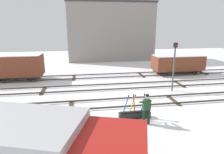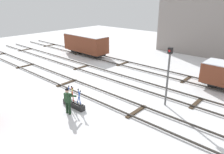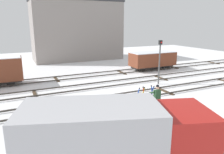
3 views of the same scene
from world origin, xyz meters
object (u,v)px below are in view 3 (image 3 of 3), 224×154
Objects in this scene: delivery_truck at (115,137)px; signal_post at (160,58)px; switch_lever_frame at (144,104)px; rail_worker at (157,96)px; freight_car_far_end at (153,59)px.

signal_post is (8.68, 9.13, 0.80)m from delivery_truck.
switch_lever_frame is at bearing -135.53° from signal_post.
switch_lever_frame is 1.08m from rail_worker.
delivery_truck is 1.70× the size of signal_post.
freight_car_far_end is (7.00, 10.26, 0.25)m from rail_worker.
delivery_truck is (-4.42, -4.94, 1.31)m from switch_lever_frame.
rail_worker is at bearing 59.76° from delivery_truck.
freight_car_far_end is at bearing 54.41° from rail_worker.
signal_post reaches higher than switch_lever_frame.
freight_car_far_end is at bearing 69.33° from delivery_truck.
signal_post is 6.32m from freight_car_far_end.
delivery_truck reaches higher than rail_worker.
switch_lever_frame is 0.47× the size of signal_post.
signal_post is at bearing -120.33° from freight_car_far_end.
signal_post is 0.73× the size of freight_car_far_end.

